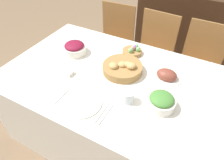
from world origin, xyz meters
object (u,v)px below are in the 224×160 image
Objects in this scene: beet_salad_bowl at (75,48)px; fork at (63,95)px; chair_far_left at (114,40)px; ham_platter at (167,75)px; egg_basket at (133,51)px; butter_dish at (67,72)px; chair_far_right at (199,63)px; dinner_plate at (82,103)px; bread_basket at (122,68)px; sideboard at (189,27)px; knife at (102,112)px; drinking_cup at (128,97)px; spoon at (106,114)px; green_salad_bowl at (161,101)px; chair_far_center at (153,51)px.

fork is (0.24, -0.48, -0.05)m from beet_salad_bowl.
chair_far_left is 1.13m from ham_platter.
egg_basket is 1.57× the size of butter_dish.
chair_far_right is 8.24× the size of butter_dish.
beet_salad_bowl is at bearing 130.23° from dinner_plate.
chair_far_right is at bearing 36.54° from beet_salad_bowl.
butter_dish is (-0.13, 0.21, 0.01)m from fork.
dinner_plate is at bearing -101.70° from bread_basket.
sideboard is at bearing 65.57° from beet_salad_bowl.
knife is (0.33, 0.00, 0.00)m from fork.
chair_far_right is at bearing 68.57° from knife.
beet_salad_bowl is (-0.00, -0.76, 0.31)m from chair_far_left.
chair_far_right is 1.34m from knife.
chair_far_left is at bearing 121.73° from bread_basket.
drinking_cup is (0.67, -1.07, 0.30)m from chair_far_left.
green_salad_bowl is at bearing 39.31° from spoon.
chair_far_center reaches higher than egg_basket.
drinking_cup reaches higher than butter_dish.
chair_far_left is 0.75m from egg_basket.
ham_platter is 0.39m from drinking_cup.
butter_dish is at bearing -124.51° from egg_basket.
chair_far_right is at bearing 48.45° from butter_dish.
drinking_cup reaches higher than spoon.
fork is (0.24, -1.24, 0.26)m from chair_far_left.
sideboard reaches higher than green_salad_bowl.
bread_basket reaches higher than spoon.
chair_far_center is 3.33× the size of dinner_plate.
bread_basket is 1.57× the size of beet_salad_bowl.
beet_salad_bowl reaches higher than green_salad_bowl.
egg_basket is 0.75m from fork.
egg_basket is at bearing -101.40° from sideboard.
bread_basket is at bearing -86.73° from chair_far_center.
butter_dish reaches higher than dinner_plate.
sideboard is 7.58× the size of spoon.
beet_salad_bowl reaches higher than dinner_plate.
beet_salad_bowl is at bearing -176.57° from ham_platter.
spoon is at bearing -0.00° from dinner_plate.
spoon is (0.03, 0.00, 0.00)m from knife.
butter_dish is at bearing 144.41° from dinner_plate.
beet_salad_bowl reaches higher than drinking_cup.
chair_far_center is at bearing 69.07° from butter_dish.
chair_far_left is 1.30m from drinking_cup.
chair_far_center is at bearing 89.08° from bread_basket.
egg_basket is (-0.56, -0.52, 0.29)m from chair_far_right.
spoon is (0.13, -0.72, -0.03)m from egg_basket.
egg_basket reaches higher than dinner_plate.
chair_far_right reaches higher than green_salad_bowl.
dinner_plate is 0.19m from spoon.
bread_basket is 1.67× the size of knife.
chair_far_left is at bearing 131.61° from egg_basket.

